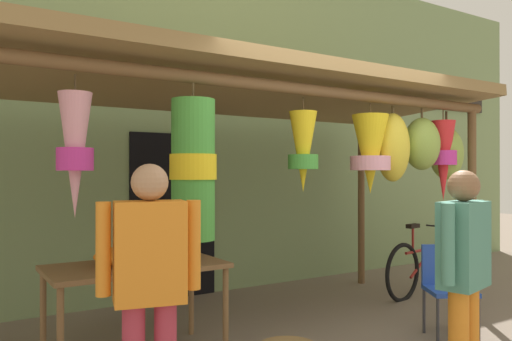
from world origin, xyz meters
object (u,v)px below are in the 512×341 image
Objects in this scene: display_table at (136,273)px; parked_bicycle at (425,266)px; flower_heap_on_table at (146,254)px; folding_chair at (447,282)px; vendor_in_orange at (150,277)px; shopper_by_bananas at (464,266)px.

parked_bicycle is at bearing 3.28° from display_table.
flower_heap_on_table is 2.76m from folding_chair.
display_table is at bearing 169.47° from flower_heap_on_table.
shopper_by_bananas is at bearing -19.42° from vendor_in_orange.
folding_chair is at bearing -20.91° from display_table.
display_table is 0.91× the size of shopper_by_bananas.
display_table is 0.18m from flower_heap_on_table.
parked_bicycle is (3.83, 0.22, -0.35)m from display_table.
flower_heap_on_table is 1.30m from vendor_in_orange.
vendor_in_orange is (-2.98, -0.23, 0.42)m from folding_chair.
display_table is at bearing -176.72° from parked_bicycle.
display_table is 0.89× the size of vendor_in_orange.
vendor_in_orange is (-0.42, -1.23, 0.07)m from flower_heap_on_table.
vendor_in_orange reaches higher than flower_heap_on_table.
parked_bicycle is 1.12× the size of shopper_by_bananas.
vendor_in_orange is at bearing 160.58° from shopper_by_bananas.
flower_heap_on_table is 0.96× the size of folding_chair.
flower_heap_on_table reaches higher than folding_chair.
shopper_by_bananas is (1.93, -0.68, -0.02)m from vendor_in_orange.
flower_heap_on_table is 3.80m from parked_bicycle.
shopper_by_bananas reaches higher than display_table.
shopper_by_bananas reaches higher than parked_bicycle.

